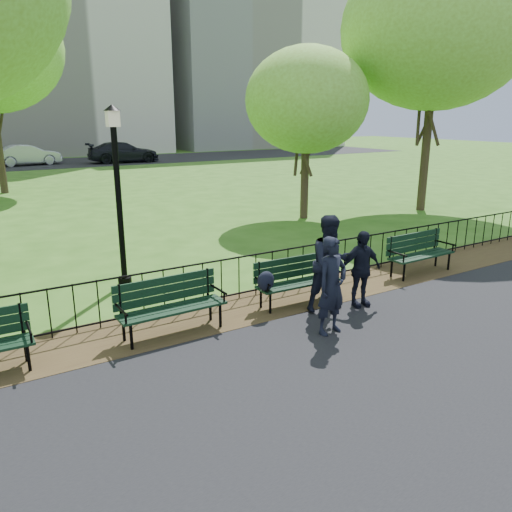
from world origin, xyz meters
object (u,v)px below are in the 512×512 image
park_bench_main (286,277)px  person_mid (331,264)px  sedan_dark (123,152)px  lamppost (118,191)px  tree_near_e (307,100)px  park_bench_right_a (418,249)px  sedan_silver (27,155)px  person_left (332,286)px  tree_mid_e (437,27)px  person_right (361,269)px  park_bench_left_a (170,300)px

park_bench_main → person_mid: size_ratio=1.01×
sedan_dark → lamppost: bearing=167.2°
tree_near_e → person_mid: tree_near_e is taller
park_bench_right_a → sedan_dark: 31.75m
park_bench_main → sedan_dark: sedan_dark is taller
park_bench_right_a → person_mid: (-3.29, -0.73, 0.34)m
park_bench_main → sedan_silver: sedan_silver is taller
lamppost → sedan_dark: 30.22m
park_bench_main → person_left: bearing=-91.2°
person_left → sedan_silver: bearing=83.0°
tree_mid_e → person_right: 12.64m
tree_near_e → person_mid: (-4.99, -7.40, -3.15)m
sedan_silver → sedan_dark: bearing=-109.4°
park_bench_main → tree_near_e: 9.44m
tree_mid_e → park_bench_right_a: bearing=-140.0°
person_mid → person_right: 0.68m
park_bench_left_a → tree_mid_e: tree_mid_e is taller
park_bench_main → person_left: (-0.08, -1.43, 0.26)m
lamppost → person_right: bearing=-46.3°
park_bench_right_a → sedan_silver: sedan_silver is taller
park_bench_left_a → sedan_silver: sedan_silver is taller
person_right → tree_mid_e: bearing=43.6°
tree_near_e → sedan_dark: 25.19m
park_bench_right_a → sedan_dark: sedan_dark is taller
park_bench_main → park_bench_right_a: 3.86m
park_bench_main → park_bench_left_a: bearing=-178.7°
lamppost → tree_mid_e: size_ratio=0.40×
park_bench_left_a → lamppost: bearing=86.7°
park_bench_right_a → sedan_dark: size_ratio=0.34×
person_right → sedan_silver: 33.98m
person_mid → sedan_silver: bearing=96.3°
tree_near_e → sedan_silver: tree_near_e is taller
lamppost → sedan_silver: 30.41m
lamppost → sedan_dark: size_ratio=0.70×
person_left → tree_mid_e: bearing=27.1°
park_bench_left_a → person_mid: (2.96, -0.65, 0.33)m
sedan_silver → park_bench_right_a: bearing=179.6°
park_bench_left_a → sedan_dark: size_ratio=0.34×
person_left → person_mid: (0.65, 0.81, 0.08)m
lamppost → park_bench_left_a: bearing=-92.1°
park_bench_left_a → tree_near_e: size_ratio=0.32×
lamppost → sedan_silver: bearing=85.6°
park_bench_main → person_left: person_left is taller
park_bench_left_a → tree_mid_e: size_ratio=0.19×
lamppost → person_left: 5.03m
park_bench_main → tree_near_e: (5.56, 6.78, 3.49)m
tree_mid_e → person_right: (-9.21, -6.36, -5.88)m
person_left → sedan_dark: size_ratio=0.31×
park_bench_left_a → sedan_silver: bearing=84.6°
person_mid → person_right: bearing=-5.6°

